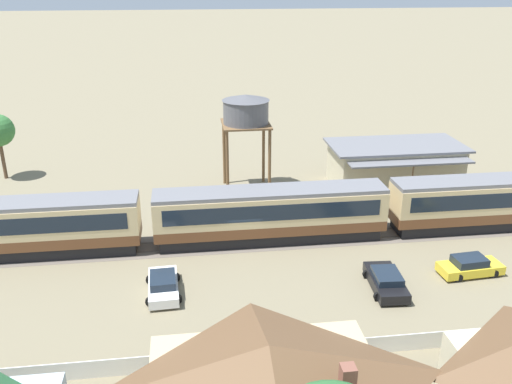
# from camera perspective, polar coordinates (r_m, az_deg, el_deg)

# --- Properties ---
(ground_plane) EXTENTS (600.00, 600.00, 0.00)m
(ground_plane) POSITION_cam_1_polar(r_m,az_deg,el_deg) (41.12, -1.37, -5.51)
(ground_plane) COLOR #7A7056
(passenger_train) EXTENTS (54.44, 2.93, 4.19)m
(passenger_train) POSITION_cam_1_polar(r_m,az_deg,el_deg) (40.79, 1.90, -2.14)
(passenger_train) COLOR brown
(passenger_train) RESTS_ON ground_plane
(railway_track) EXTENTS (109.47, 3.60, 0.04)m
(railway_track) POSITION_cam_1_polar(r_m,az_deg,el_deg) (41.37, -4.04, -5.38)
(railway_track) COLOR #665B51
(railway_track) RESTS_ON ground_plane
(station_building) EXTENTS (12.68, 7.64, 4.06)m
(station_building) POSITION_cam_1_polar(r_m,az_deg,el_deg) (53.58, 14.37, 2.84)
(station_building) COLOR beige
(station_building) RESTS_ON ground_plane
(water_tower) EXTENTS (4.31, 4.31, 9.05)m
(water_tower) POSITION_cam_1_polar(r_m,az_deg,el_deg) (49.14, -1.08, 8.44)
(water_tower) COLOR brown
(water_tower) RESTS_ON ground_plane
(picket_fence_front) EXTENTS (38.94, 0.06, 1.05)m
(picket_fence_front) POSITION_cam_1_polar(r_m,az_deg,el_deg) (29.34, -1.89, -16.96)
(picket_fence_front) COLOR white
(picket_fence_front) RESTS_ON ground_plane
(parked_car_white) EXTENTS (2.37, 4.29, 1.31)m
(parked_car_white) POSITION_cam_1_polar(r_m,az_deg,el_deg) (35.37, -9.74, -9.63)
(parked_car_white) COLOR white
(parked_car_white) RESTS_ON ground_plane
(parked_car_black) EXTENTS (2.49, 4.51, 1.26)m
(parked_car_black) POSITION_cam_1_polar(r_m,az_deg,el_deg) (36.33, 13.53, -9.07)
(parked_car_black) COLOR black
(parked_car_black) RESTS_ON ground_plane
(parked_car_yellow) EXTENTS (4.37, 2.03, 1.32)m
(parked_car_yellow) POSITION_cam_1_polar(r_m,az_deg,el_deg) (39.66, 21.59, -7.28)
(parked_car_yellow) COLOR yellow
(parked_car_yellow) RESTS_ON ground_plane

